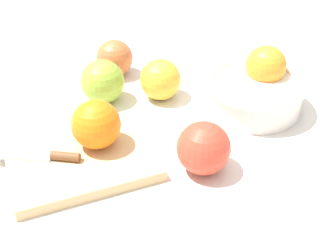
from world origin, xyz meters
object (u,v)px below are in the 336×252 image
Objects in this scene: orange_on_board at (96,124)px; apple_front_right at (102,82)px; apple_front_left_2 at (160,80)px; knife at (45,156)px; apple_back_center at (204,148)px; bowl at (256,88)px; cutting_board at (82,164)px; apple_front_left at (115,58)px.

apple_front_right is at bearing -119.82° from orange_on_board.
apple_front_right is (0.10, -0.05, 0.00)m from apple_front_left_2.
orange_on_board is at bearing 170.26° from knife.
apple_front_right is at bearing -83.02° from apple_back_center.
bowl is 0.86× the size of cutting_board.
cutting_board is at bearing -2.45° from bowl.
orange_on_board is at bearing 56.11° from apple_front_left.
orange_on_board reaches higher than apple_back_center.
knife is 1.64× the size of apple_front_left.
bowl is at bearing 172.97° from knife.
apple_front_left reaches higher than knife.
knife is at bearing 16.79° from apple_front_left_2.
knife is (0.08, -0.01, -0.03)m from orange_on_board.
bowl is 2.37× the size of apple_front_left_2.
apple_front_left is 0.14m from apple_front_left_2.
apple_front_left is at bearing -137.91° from knife.
orange_on_board is at bearing -47.09° from apple_back_center.
bowl is 2.25× the size of apple_front_right.
apple_front_left is (0.15, -0.26, -0.00)m from bowl.
cutting_board is at bearing -34.53° from apple_back_center.
bowl reaches higher than apple_back_center.
bowl reaches higher than knife.
apple_back_center and apple_front_right have the same top height.
apple_front_left is at bearing -123.89° from orange_on_board.
bowl is at bearing 120.33° from apple_front_left.
bowl is 2.44× the size of apple_front_left.
apple_back_center is at bearing 25.54° from bowl.
orange_on_board is at bearing 27.50° from apple_front_left_2.
bowl is 0.31m from orange_on_board.
bowl is at bearing 134.59° from apple_front_left_2.
apple_front_left_2 is (-0.22, -0.11, 0.03)m from cutting_board.
knife is 0.21m from apple_front_right.
orange_on_board reaches higher than cutting_board.
apple_back_center reaches higher than cutting_board.
apple_front_left_2 is at bearing -152.61° from cutting_board.
bowl is 0.21m from apple_back_center.
orange_on_board is at bearing -153.15° from cutting_board.
apple_back_center is (-0.20, 0.14, 0.02)m from knife.
apple_front_right is (-0.12, -0.16, 0.03)m from cutting_board.
apple_front_left is at bearing -96.02° from apple_back_center.
apple_back_center is at bearing 132.91° from orange_on_board.
cutting_board is 0.06m from orange_on_board.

